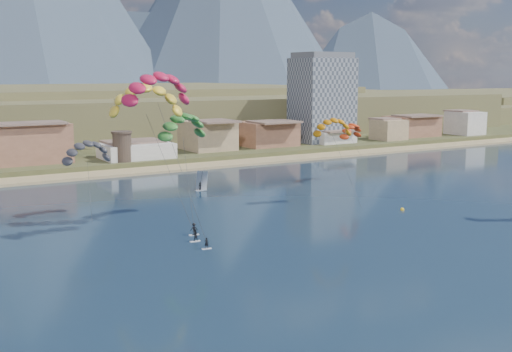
{
  "coord_description": "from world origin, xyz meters",
  "views": [
    {
      "loc": [
        -51.11,
        -53.85,
        26.57
      ],
      "look_at": [
        0.0,
        32.0,
        10.0
      ],
      "focal_mm": 43.5,
      "sensor_mm": 36.0,
      "label": 1
    }
  ],
  "objects_px": {
    "kitesurfer_red": "(157,84)",
    "kitesurfer_green": "(183,123)",
    "watchtower": "(122,146)",
    "kitesurfer_yellow": "(146,96)",
    "windsurfer": "(201,184)",
    "buoy": "(402,210)",
    "apartment_tower": "(322,98)"
  },
  "relations": [
    {
      "from": "kitesurfer_yellow",
      "to": "buoy",
      "type": "height_order",
      "value": "kitesurfer_yellow"
    },
    {
      "from": "apartment_tower",
      "to": "windsurfer",
      "type": "bearing_deg",
      "value": -143.78
    },
    {
      "from": "apartment_tower",
      "to": "windsurfer",
      "type": "xyz_separation_m",
      "value": [
        -75.49,
        -55.28,
        -16.4
      ]
    },
    {
      "from": "kitesurfer_yellow",
      "to": "apartment_tower",
      "type": "bearing_deg",
      "value": 39.38
    },
    {
      "from": "watchtower",
      "to": "kitesurfer_yellow",
      "type": "xyz_separation_m",
      "value": [
        -17.58,
        -66.09,
        16.44
      ]
    },
    {
      "from": "kitesurfer_green",
      "to": "kitesurfer_yellow",
      "type": "bearing_deg",
      "value": -158.35
    },
    {
      "from": "windsurfer",
      "to": "kitesurfer_yellow",
      "type": "bearing_deg",
      "value": -131.68
    },
    {
      "from": "watchtower",
      "to": "kitesurfer_green",
      "type": "bearing_deg",
      "value": -98.44
    },
    {
      "from": "kitesurfer_red",
      "to": "kitesurfer_green",
      "type": "bearing_deg",
      "value": 50.1
    },
    {
      "from": "apartment_tower",
      "to": "kitesurfer_green",
      "type": "distance_m",
      "value": 117.8
    },
    {
      "from": "kitesurfer_red",
      "to": "windsurfer",
      "type": "bearing_deg",
      "value": 54.71
    },
    {
      "from": "windsurfer",
      "to": "apartment_tower",
      "type": "bearing_deg",
      "value": 36.22
    },
    {
      "from": "apartment_tower",
      "to": "buoy",
      "type": "bearing_deg",
      "value": -118.16
    },
    {
      "from": "kitesurfer_green",
      "to": "watchtower",
      "type": "bearing_deg",
      "value": 81.56
    },
    {
      "from": "kitesurfer_green",
      "to": "buoy",
      "type": "height_order",
      "value": "kitesurfer_green"
    },
    {
      "from": "apartment_tower",
      "to": "buoy",
      "type": "distance_m",
      "value": 108.4
    },
    {
      "from": "buoy",
      "to": "kitesurfer_green",
      "type": "bearing_deg",
      "value": 155.78
    },
    {
      "from": "kitesurfer_red",
      "to": "apartment_tower",
      "type": "bearing_deg",
      "value": 41.71
    },
    {
      "from": "watchtower",
      "to": "windsurfer",
      "type": "relative_size",
      "value": 1.93
    },
    {
      "from": "apartment_tower",
      "to": "kitesurfer_red",
      "type": "xyz_separation_m",
      "value": [
        -98.5,
        -87.8,
        7.15
      ]
    },
    {
      "from": "kitesurfer_red",
      "to": "buoy",
      "type": "xyz_separation_m",
      "value": [
        48.03,
        -6.48,
        -24.84
      ]
    },
    {
      "from": "kitesurfer_red",
      "to": "kitesurfer_green",
      "type": "xyz_separation_m",
      "value": [
        9.19,
        10.99,
        -7.41
      ]
    },
    {
      "from": "apartment_tower",
      "to": "kitesurfer_green",
      "type": "height_order",
      "value": "apartment_tower"
    },
    {
      "from": "kitesurfer_yellow",
      "to": "watchtower",
      "type": "bearing_deg",
      "value": 75.11
    },
    {
      "from": "apartment_tower",
      "to": "watchtower",
      "type": "xyz_separation_m",
      "value": [
        -80.0,
        -14.0,
        -11.45
      ]
    },
    {
      "from": "kitesurfer_red",
      "to": "kitesurfer_yellow",
      "type": "height_order",
      "value": "kitesurfer_red"
    },
    {
      "from": "apartment_tower",
      "to": "kitesurfer_green",
      "type": "xyz_separation_m",
      "value": [
        -89.32,
        -76.81,
        -0.26
      ]
    },
    {
      "from": "watchtower",
      "to": "buoy",
      "type": "bearing_deg",
      "value": -69.81
    },
    {
      "from": "apartment_tower",
      "to": "kitesurfer_green",
      "type": "relative_size",
      "value": 1.43
    },
    {
      "from": "windsurfer",
      "to": "buoy",
      "type": "distance_m",
      "value": 46.35
    },
    {
      "from": "apartment_tower",
      "to": "windsurfer",
      "type": "distance_m",
      "value": 94.99
    },
    {
      "from": "kitesurfer_red",
      "to": "windsurfer",
      "type": "height_order",
      "value": "kitesurfer_red"
    }
  ]
}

